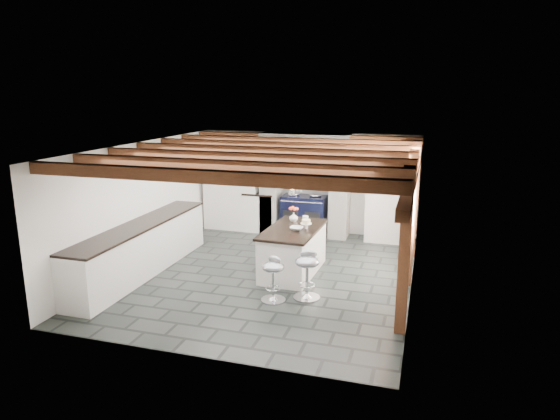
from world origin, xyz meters
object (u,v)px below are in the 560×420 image
(kitchen_island, at_px, (293,250))
(bar_stool_near, at_px, (307,269))
(bar_stool_far, at_px, (274,274))
(range_cooker, at_px, (304,214))

(kitchen_island, distance_m, bar_stool_near, 1.17)
(bar_stool_far, bearing_deg, bar_stool_near, 50.84)
(range_cooker, height_order, kitchen_island, kitchen_island)
(kitchen_island, xyz_separation_m, bar_stool_near, (0.51, -1.05, 0.06))
(kitchen_island, bearing_deg, range_cooker, 101.52)
(range_cooker, distance_m, kitchen_island, 2.52)
(kitchen_island, height_order, bar_stool_near, kitchen_island)
(range_cooker, xyz_separation_m, bar_stool_near, (0.92, -3.54, 0.02))
(bar_stool_near, height_order, bar_stool_far, bar_stool_near)
(kitchen_island, bearing_deg, bar_stool_near, -61.90)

